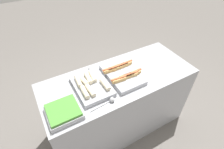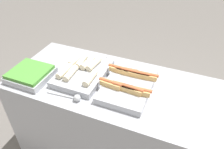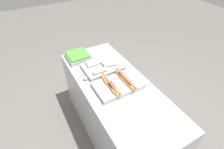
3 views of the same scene
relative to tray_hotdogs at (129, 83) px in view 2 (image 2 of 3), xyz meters
name	(u,v)px [view 2 (image 2 of 3)]	position (x,y,z in m)	size (l,w,h in m)	color
counter	(122,128)	(-0.04, 0.00, -0.49)	(1.70, 0.70, 0.90)	#A8AAB2
tray_hotdogs	(129,83)	(0.00, 0.00, 0.00)	(0.37, 0.48, 0.10)	#A8AAB2
tray_wraps	(83,72)	(-0.36, 0.00, 0.00)	(0.33, 0.44, 0.10)	#A8AAB2
tray_side_front	(30,74)	(-0.70, -0.18, 0.00)	(0.29, 0.27, 0.07)	#A8AAB2
serving_spoon_near	(75,98)	(-0.29, -0.26, -0.02)	(0.26, 0.05, 0.05)	#B2B5BA
serving_spoon_far	(106,59)	(-0.29, 0.25, -0.02)	(0.26, 0.05, 0.05)	#B2B5BA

